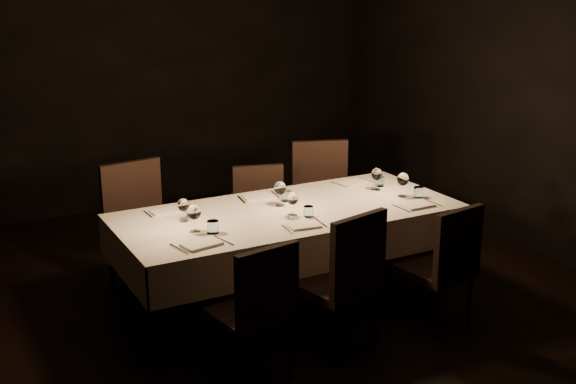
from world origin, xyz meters
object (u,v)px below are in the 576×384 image
dining_table (288,220)px  chair_far_center (260,214)px  chair_near_center (344,276)px  chair_far_right (322,196)px  chair_near_right (445,261)px  chair_far_left (140,223)px  chair_near_left (258,305)px

dining_table → chair_far_center: chair_far_center is taller
chair_near_center → chair_far_right: (0.75, 1.53, 0.02)m
chair_near_right → chair_far_center: size_ratio=1.02×
dining_table → chair_far_center: (0.13, 0.72, -0.19)m
dining_table → chair_far_right: size_ratio=2.44×
chair_far_left → chair_far_right: bearing=-9.7°
chair_near_center → chair_far_left: (-0.88, 1.58, 0.02)m
chair_far_right → chair_near_left: bearing=-112.0°
dining_table → chair_near_center: size_ratio=2.56×
chair_far_center → chair_far_right: size_ratio=0.87×
chair_near_left → chair_far_right: 2.13m
chair_near_center → chair_near_left: bearing=-8.4°
dining_table → chair_far_left: bearing=138.4°
dining_table → chair_far_right: 1.06m
chair_near_right → chair_far_left: size_ratio=0.88×
chair_far_center → chair_near_right: bearing=-50.8°
dining_table → chair_near_left: (-0.67, -0.85, -0.18)m
chair_near_center → chair_near_right: chair_near_center is taller
chair_far_center → chair_far_right: bearing=18.0°
chair_near_left → chair_near_right: (1.45, 0.01, 0.00)m
chair_near_center → chair_far_center: size_ratio=1.10×
chair_near_center → chair_far_center: chair_near_center is taller
chair_near_center → chair_far_right: chair_far_right is taller
chair_near_left → chair_far_right: bearing=-140.6°
dining_table → chair_far_center: size_ratio=2.82×
chair_far_left → chair_far_center: bearing=-11.7°
chair_near_left → chair_near_right: chair_near_right is taller
dining_table → chair_near_right: chair_near_right is taller
chair_near_left → chair_near_right: 1.45m
chair_near_left → chair_near_center: size_ratio=0.92×
chair_far_left → chair_far_center: size_ratio=1.16×
chair_near_center → chair_near_right: size_ratio=1.08×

